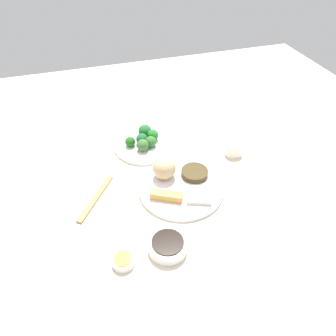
% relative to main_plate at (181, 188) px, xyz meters
% --- Properties ---
extents(tabletop, '(2.20, 2.20, 0.02)m').
position_rel_main_plate_xyz_m(tabletop, '(0.02, 0.02, -0.02)').
color(tabletop, beige).
rests_on(tabletop, ground).
extents(main_plate, '(0.28, 0.28, 0.02)m').
position_rel_main_plate_xyz_m(main_plate, '(0.00, 0.00, 0.00)').
color(main_plate, white).
rests_on(main_plate, tabletop).
extents(rice_scoop, '(0.08, 0.08, 0.08)m').
position_rel_main_plate_xyz_m(rice_scoop, '(0.04, -0.06, 0.05)').
color(rice_scoop, tan).
rests_on(rice_scoop, main_plate).
extents(spring_roll, '(0.11, 0.08, 0.02)m').
position_rel_main_plate_xyz_m(spring_roll, '(0.06, 0.04, 0.02)').
color(spring_roll, gold).
rests_on(spring_roll, main_plate).
extents(crab_rangoon_wonton, '(0.10, 0.10, 0.01)m').
position_rel_main_plate_xyz_m(crab_rangoon_wonton, '(-0.04, 0.06, 0.01)').
color(crab_rangoon_wonton, beige).
rests_on(crab_rangoon_wonton, main_plate).
extents(stir_fry_heap, '(0.09, 0.09, 0.02)m').
position_rel_main_plate_xyz_m(stir_fry_heap, '(-0.06, -0.04, 0.02)').
color(stir_fry_heap, '#3F3015').
rests_on(stir_fry_heap, main_plate).
extents(broccoli_plate, '(0.23, 0.23, 0.01)m').
position_rel_main_plate_xyz_m(broccoli_plate, '(0.06, -0.27, -0.00)').
color(broccoli_plate, white).
rests_on(broccoli_plate, tabletop).
extents(broccoli_floret_0, '(0.04, 0.04, 0.04)m').
position_rel_main_plate_xyz_m(broccoli_floret_0, '(0.04, -0.25, 0.03)').
color(broccoli_floret_0, '#316D2C').
rests_on(broccoli_floret_0, broccoli_plate).
extents(broccoli_floret_1, '(0.04, 0.04, 0.04)m').
position_rel_main_plate_xyz_m(broccoli_floret_1, '(0.07, -0.27, 0.03)').
color(broccoli_floret_1, '#1F5B2F').
rests_on(broccoli_floret_1, broccoli_plate).
extents(broccoli_floret_2, '(0.05, 0.05, 0.05)m').
position_rel_main_plate_xyz_m(broccoli_floret_2, '(0.04, -0.32, 0.03)').
color(broccoli_floret_2, '#1E6829').
rests_on(broccoli_floret_2, broccoli_plate).
extents(broccoli_floret_3, '(0.05, 0.05, 0.05)m').
position_rel_main_plate_xyz_m(broccoli_floret_3, '(0.07, -0.23, 0.03)').
color(broccoli_floret_3, '#3B6731').
rests_on(broccoli_floret_3, broccoli_plate).
extents(broccoli_floret_4, '(0.04, 0.04, 0.04)m').
position_rel_main_plate_xyz_m(broccoli_floret_4, '(0.11, -0.27, 0.03)').
color(broccoli_floret_4, '#1F601B').
rests_on(broccoli_floret_4, broccoli_plate).
extents(broccoli_floret_5, '(0.04, 0.04, 0.04)m').
position_rel_main_plate_xyz_m(broccoli_floret_5, '(0.02, -0.29, 0.03)').
color(broccoli_floret_5, '#257127').
rests_on(broccoli_floret_5, broccoli_plate).
extents(soy_sauce_bowl, '(0.11, 0.11, 0.03)m').
position_rel_main_plate_xyz_m(soy_sauce_bowl, '(0.11, 0.21, 0.01)').
color(soy_sauce_bowl, white).
rests_on(soy_sauce_bowl, tabletop).
extents(soy_sauce_bowl_liquid, '(0.09, 0.09, 0.00)m').
position_rel_main_plate_xyz_m(soy_sauce_bowl_liquid, '(0.11, 0.21, 0.03)').
color(soy_sauce_bowl_liquid, black).
rests_on(soy_sauce_bowl_liquid, soy_sauce_bowl).
extents(sauce_ramekin_hot_mustard, '(0.06, 0.06, 0.02)m').
position_rel_main_plate_xyz_m(sauce_ramekin_hot_mustard, '(0.24, 0.22, 0.00)').
color(sauce_ramekin_hot_mustard, white).
rests_on(sauce_ramekin_hot_mustard, tabletop).
extents(sauce_ramekin_hot_mustard_liquid, '(0.05, 0.05, 0.00)m').
position_rel_main_plate_xyz_m(sauce_ramekin_hot_mustard_liquid, '(0.24, 0.22, 0.02)').
color(sauce_ramekin_hot_mustard_liquid, yellow).
rests_on(sauce_ramekin_hot_mustard_liquid, sauce_ramekin_hot_mustard).
extents(teacup, '(0.07, 0.07, 0.05)m').
position_rel_main_plate_xyz_m(teacup, '(-0.25, -0.13, 0.01)').
color(teacup, white).
rests_on(teacup, tabletop).
extents(chopsticks_pair, '(0.14, 0.19, 0.01)m').
position_rel_main_plate_xyz_m(chopsticks_pair, '(0.28, -0.04, -0.00)').
color(chopsticks_pair, '#A47D50').
rests_on(chopsticks_pair, tabletop).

